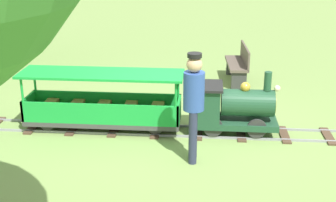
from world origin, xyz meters
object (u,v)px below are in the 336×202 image
(conductor_person, at_px, (194,99))
(passenger_car, at_px, (103,106))
(park_bench, at_px, (239,64))
(locomotive, at_px, (230,106))

(conductor_person, bearing_deg, passenger_car, -123.14)
(conductor_person, bearing_deg, park_bench, 167.36)
(locomotive, distance_m, passenger_car, 2.12)
(passenger_car, bearing_deg, conductor_person, 56.86)
(park_bench, bearing_deg, passenger_car, -39.66)
(park_bench, bearing_deg, conductor_person, -12.64)
(conductor_person, distance_m, park_bench, 4.08)
(locomotive, relative_size, passenger_car, 0.54)
(park_bench, bearing_deg, locomotive, -6.09)
(locomotive, bearing_deg, park_bench, 173.91)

